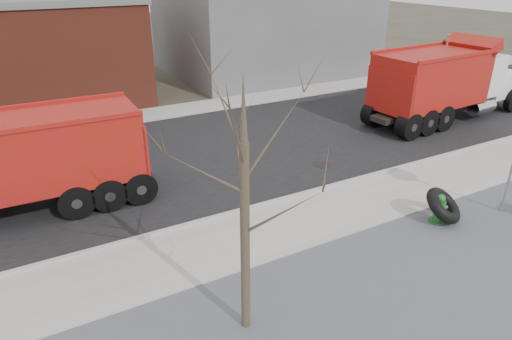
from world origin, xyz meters
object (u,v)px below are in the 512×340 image
fire_hydrant (439,210)px  dump_truck_red_a (447,80)px  truck_tire (443,206)px  dump_truck_red_b (22,160)px

fire_hydrant → dump_truck_red_a: (7.61, 6.45, 1.45)m
fire_hydrant → dump_truck_red_a: 10.08m
fire_hydrant → dump_truck_red_a: size_ratio=0.10×
fire_hydrant → truck_tire: bearing=4.3°
truck_tire → dump_truck_red_a: bearing=40.8°
truck_tire → dump_truck_red_b: (-10.09, 6.20, 1.15)m
dump_truck_red_b → dump_truck_red_a: bearing=-177.9°
fire_hydrant → truck_tire: (0.12, -0.02, 0.11)m
fire_hydrant → truck_tire: size_ratio=0.57×
dump_truck_red_a → dump_truck_red_b: (-17.58, -0.27, -0.19)m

